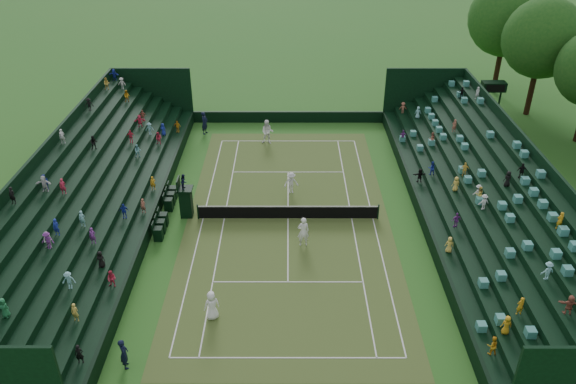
# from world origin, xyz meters

# --- Properties ---
(ground) EXTENTS (160.00, 160.00, 0.00)m
(ground) POSITION_xyz_m (0.00, 0.00, 0.00)
(ground) COLOR #2C6A21
(ground) RESTS_ON ground
(court_surface) EXTENTS (12.97, 26.77, 0.01)m
(court_surface) POSITION_xyz_m (0.00, 0.00, 0.01)
(court_surface) COLOR #336A23
(court_surface) RESTS_ON ground
(perimeter_wall_north) EXTENTS (17.17, 0.20, 1.00)m
(perimeter_wall_north) POSITION_xyz_m (0.00, 15.88, 0.50)
(perimeter_wall_north) COLOR black
(perimeter_wall_north) RESTS_ON ground
(perimeter_wall_east) EXTENTS (0.20, 31.77, 1.00)m
(perimeter_wall_east) POSITION_xyz_m (8.48, 0.00, 0.50)
(perimeter_wall_east) COLOR black
(perimeter_wall_east) RESTS_ON ground
(perimeter_wall_west) EXTENTS (0.20, 31.77, 1.00)m
(perimeter_wall_west) POSITION_xyz_m (-8.48, 0.00, 0.50)
(perimeter_wall_west) COLOR black
(perimeter_wall_west) RESTS_ON ground
(north_grandstand) EXTENTS (6.60, 32.00, 4.90)m
(north_grandstand) POSITION_xyz_m (12.66, 0.00, 1.55)
(north_grandstand) COLOR black
(north_grandstand) RESTS_ON ground
(south_grandstand) EXTENTS (6.60, 32.00, 4.90)m
(south_grandstand) POSITION_xyz_m (-12.66, 0.00, 1.55)
(south_grandstand) COLOR black
(south_grandstand) RESTS_ON ground
(tennis_net) EXTENTS (11.67, 0.10, 1.06)m
(tennis_net) POSITION_xyz_m (0.00, 0.00, 0.53)
(tennis_net) COLOR black
(tennis_net) RESTS_ON ground
(scoreboard_tower) EXTENTS (2.00, 1.00, 3.70)m
(scoreboard_tower) POSITION_xyz_m (17.75, 16.00, 3.14)
(scoreboard_tower) COLOR black
(scoreboard_tower) RESTS_ON ground
(umpire_chair) EXTENTS (0.97, 0.97, 3.05)m
(umpire_chair) POSITION_xyz_m (-6.57, 0.38, 1.30)
(umpire_chair) COLOR black
(umpire_chair) RESTS_ON ground
(courtside_chairs) EXTENTS (0.56, 5.53, 1.22)m
(courtside_chairs) POSITION_xyz_m (-7.88, 0.15, 0.46)
(courtside_chairs) COLOR black
(courtside_chairs) RESTS_ON ground
(player_near_west) EXTENTS (0.94, 0.80, 1.64)m
(player_near_west) POSITION_xyz_m (-3.78, -9.21, 0.82)
(player_near_west) COLOR white
(player_near_west) RESTS_ON ground
(player_near_east) EXTENTS (0.76, 0.56, 1.93)m
(player_near_east) POSITION_xyz_m (0.91, -2.89, 0.97)
(player_near_east) COLOR white
(player_near_east) RESTS_ON ground
(player_far_west) EXTENTS (1.05, 0.85, 2.02)m
(player_far_west) POSITION_xyz_m (-1.69, 11.47, 1.01)
(player_far_west) COLOR white
(player_far_west) RESTS_ON ground
(player_far_east) EXTENTS (1.12, 0.79, 1.57)m
(player_far_east) POSITION_xyz_m (0.22, 3.37, 0.78)
(player_far_east) COLOR silver
(player_far_east) RESTS_ON ground
(line_judge_north) EXTENTS (0.69, 0.83, 1.94)m
(line_judge_north) POSITION_xyz_m (-7.06, 13.44, 0.97)
(line_judge_north) COLOR black
(line_judge_north) RESTS_ON ground
(line_judge_south) EXTENTS (0.55, 0.68, 1.60)m
(line_judge_south) POSITION_xyz_m (-7.34, -12.39, 0.80)
(line_judge_south) COLOR black
(line_judge_south) RESTS_ON ground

